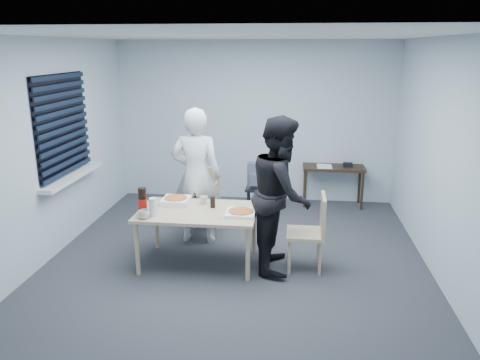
# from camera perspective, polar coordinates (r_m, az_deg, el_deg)

# --- Properties ---
(room) EXTENTS (5.00, 5.00, 5.00)m
(room) POSITION_cam_1_polar(r_m,az_deg,el_deg) (6.27, -20.48, 5.34)
(room) COLOR #2F2F35
(room) RESTS_ON ground
(dining_table) EXTENTS (1.36, 0.86, 0.66)m
(dining_table) POSITION_cam_1_polar(r_m,az_deg,el_deg) (5.46, -5.16, -4.30)
(dining_table) COLOR #C5B388
(dining_table) RESTS_ON ground
(chair_far) EXTENTS (0.42, 0.42, 0.89)m
(chair_far) POSITION_cam_1_polar(r_m,az_deg,el_deg) (6.45, -4.45, -1.93)
(chair_far) COLOR #C5B388
(chair_far) RESTS_ON ground
(chair_right) EXTENTS (0.42, 0.42, 0.89)m
(chair_right) POSITION_cam_1_polar(r_m,az_deg,el_deg) (5.39, 8.89, -5.71)
(chair_right) COLOR #C5B388
(chair_right) RESTS_ON ground
(person_white) EXTENTS (0.65, 0.42, 1.77)m
(person_white) POSITION_cam_1_polar(r_m,az_deg,el_deg) (6.02, -5.35, 0.46)
(person_white) COLOR silver
(person_white) RESTS_ON ground
(person_black) EXTENTS (0.47, 0.86, 1.77)m
(person_black) POSITION_cam_1_polar(r_m,az_deg,el_deg) (5.30, 5.03, -1.68)
(person_black) COLOR black
(person_black) RESTS_ON ground
(side_table) EXTENTS (0.97, 0.43, 0.65)m
(side_table) POSITION_cam_1_polar(r_m,az_deg,el_deg) (7.63, 11.33, 1.07)
(side_table) COLOR #382616
(side_table) RESTS_ON ground
(stool) EXTENTS (0.32, 0.32, 0.45)m
(stool) POSITION_cam_1_polar(r_m,az_deg,el_deg) (7.07, 2.03, -1.76)
(stool) COLOR black
(stool) RESTS_ON ground
(backpack) EXTENTS (0.28, 0.20, 0.39)m
(backpack) POSITION_cam_1_polar(r_m,az_deg,el_deg) (6.98, 2.05, 0.54)
(backpack) COLOR slate
(backpack) RESTS_ON stool
(pizza_box_a) EXTENTS (0.32, 0.32, 0.08)m
(pizza_box_a) POSITION_cam_1_polar(r_m,az_deg,el_deg) (5.68, -7.81, -2.50)
(pizza_box_a) COLOR white
(pizza_box_a) RESTS_ON dining_table
(pizza_box_b) EXTENTS (0.33, 0.33, 0.05)m
(pizza_box_b) POSITION_cam_1_polar(r_m,az_deg,el_deg) (5.28, 0.08, -3.99)
(pizza_box_b) COLOR white
(pizza_box_b) RESTS_ON dining_table
(mug_a) EXTENTS (0.17, 0.17, 0.10)m
(mug_a) POSITION_cam_1_polar(r_m,az_deg,el_deg) (5.25, -11.61, -4.12)
(mug_a) COLOR silver
(mug_a) RESTS_ON dining_table
(mug_b) EXTENTS (0.10, 0.10, 0.09)m
(mug_b) POSITION_cam_1_polar(r_m,az_deg,el_deg) (5.64, -4.45, -2.44)
(mug_b) COLOR silver
(mug_b) RESTS_ON dining_table
(cola_glass) EXTENTS (0.06, 0.06, 0.13)m
(cola_glass) POSITION_cam_1_polar(r_m,az_deg,el_deg) (5.50, -3.35, -2.70)
(cola_glass) COLOR black
(cola_glass) RESTS_ON dining_table
(soda_bottle) EXTENTS (0.10, 0.10, 0.31)m
(soda_bottle) POSITION_cam_1_polar(r_m,az_deg,el_deg) (5.35, -11.78, -2.61)
(soda_bottle) COLOR black
(soda_bottle) RESTS_ON dining_table
(plastic_cups) EXTENTS (0.10, 0.10, 0.21)m
(plastic_cups) POSITION_cam_1_polar(r_m,az_deg,el_deg) (5.29, -10.56, -3.27)
(plastic_cups) COLOR silver
(plastic_cups) RESTS_ON dining_table
(rubber_band) EXTENTS (0.06, 0.06, 0.00)m
(rubber_band) POSITION_cam_1_polar(r_m,az_deg,el_deg) (5.16, -2.45, -4.72)
(rubber_band) COLOR red
(rubber_band) RESTS_ON dining_table
(papers) EXTENTS (0.27, 0.34, 0.01)m
(papers) POSITION_cam_1_polar(r_m,az_deg,el_deg) (7.58, 10.25, 1.65)
(papers) COLOR white
(papers) RESTS_ON side_table
(black_box) EXTENTS (0.17, 0.14, 0.06)m
(black_box) POSITION_cam_1_polar(r_m,az_deg,el_deg) (7.64, 13.02, 1.83)
(black_box) COLOR black
(black_box) RESTS_ON side_table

